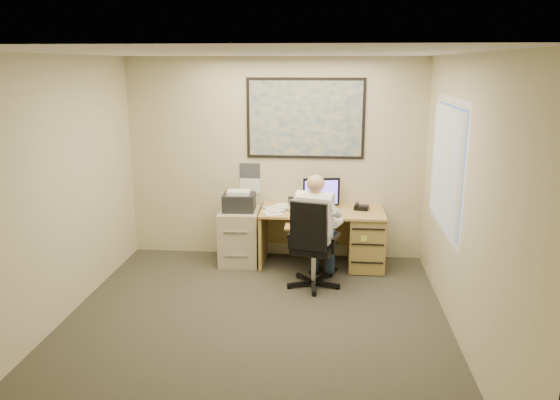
# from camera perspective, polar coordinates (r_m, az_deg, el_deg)

# --- Properties ---
(room_shell) EXTENTS (4.00, 4.50, 2.70)m
(room_shell) POSITION_cam_1_polar(r_m,az_deg,el_deg) (5.19, -3.00, 0.07)
(room_shell) COLOR #353229
(room_shell) RESTS_ON ground
(desk) EXTENTS (1.60, 0.97, 1.14)m
(desk) POSITION_cam_1_polar(r_m,az_deg,el_deg) (7.22, 6.97, -3.43)
(desk) COLOR tan
(desk) RESTS_ON ground
(world_map) EXTENTS (1.56, 0.03, 1.06)m
(world_map) POSITION_cam_1_polar(r_m,az_deg,el_deg) (7.26, 2.67, 8.49)
(world_map) COLOR #1E4C93
(world_map) RESTS_ON room_shell
(wall_calendar) EXTENTS (0.28, 0.01, 0.42)m
(wall_calendar) POSITION_cam_1_polar(r_m,az_deg,el_deg) (7.46, -3.17, 2.26)
(wall_calendar) COLOR white
(wall_calendar) RESTS_ON room_shell
(window_blinds) EXTENTS (0.06, 1.40, 1.30)m
(window_blinds) POSITION_cam_1_polar(r_m,az_deg,el_deg) (6.01, 17.08, 3.35)
(window_blinds) COLOR beige
(window_blinds) RESTS_ON room_shell
(filing_cabinet) EXTENTS (0.53, 0.63, 0.99)m
(filing_cabinet) POSITION_cam_1_polar(r_m,az_deg,el_deg) (7.31, -4.24, -3.31)
(filing_cabinet) COLOR #B5AC92
(filing_cabinet) RESTS_ON ground
(office_chair) EXTENTS (0.79, 0.79, 1.09)m
(office_chair) POSITION_cam_1_polar(r_m,az_deg,el_deg) (6.51, 3.64, -6.51)
(office_chair) COLOR black
(office_chair) RESTS_ON ground
(person) EXTENTS (0.75, 0.92, 1.36)m
(person) POSITION_cam_1_polar(r_m,az_deg,el_deg) (6.47, 3.60, -3.27)
(person) COLOR white
(person) RESTS_ON office_chair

